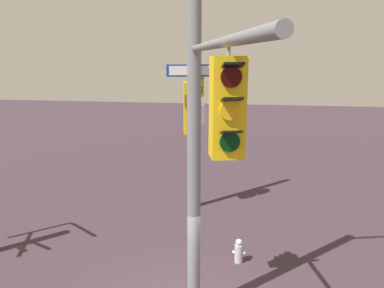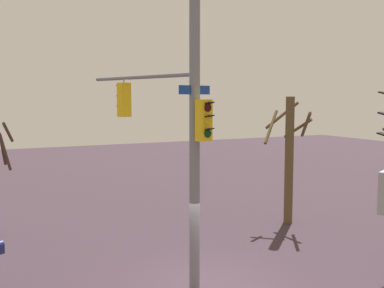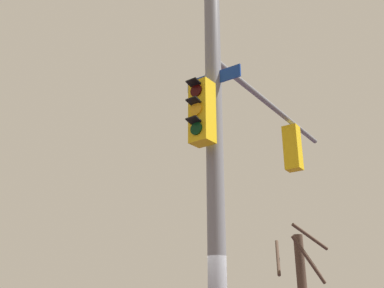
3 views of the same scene
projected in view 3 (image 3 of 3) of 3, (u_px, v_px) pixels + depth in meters
main_signal_pole_assembly at (223, 115)px, 7.83m from camera, size 3.27×5.88×9.32m
bare_tree_behind_pole at (302, 288)px, 14.76m from camera, size 2.08×1.65×4.45m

